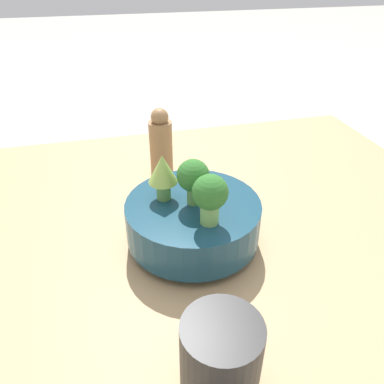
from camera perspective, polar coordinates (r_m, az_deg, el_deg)
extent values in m
plane|color=#ADA89E|center=(0.66, -0.37, -9.10)|extent=(6.00, 6.00, 0.00)
cube|color=tan|center=(0.64, -0.38, -7.68)|extent=(1.05, 0.84, 0.04)
cylinder|color=navy|center=(0.61, 0.00, -7.07)|extent=(0.09, 0.09, 0.01)
cylinder|color=navy|center=(0.58, 0.00, -4.21)|extent=(0.21, 0.21, 0.06)
cylinder|color=#609347|center=(0.57, -4.35, 0.28)|extent=(0.02, 0.02, 0.03)
cone|color=#93B751|center=(0.55, -4.51, 3.52)|extent=(0.04, 0.04, 0.04)
cylinder|color=#609347|center=(0.56, 0.00, -0.38)|extent=(0.02, 0.02, 0.03)
sphere|color=#2D6B28|center=(0.54, 0.00, 2.51)|extent=(0.05, 0.05, 0.05)
cylinder|color=#7AB256|center=(0.52, 2.69, -3.16)|extent=(0.03, 0.03, 0.03)
sphere|color=#2D6B28|center=(0.50, 2.79, -0.03)|extent=(0.05, 0.05, 0.05)
cylinder|color=black|center=(0.42, 4.39, -23.68)|extent=(0.08, 0.08, 0.09)
cylinder|color=#997047|center=(0.78, -4.73, 6.75)|extent=(0.05, 0.05, 0.11)
sphere|color=#997047|center=(0.75, -4.96, 11.32)|extent=(0.04, 0.04, 0.04)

